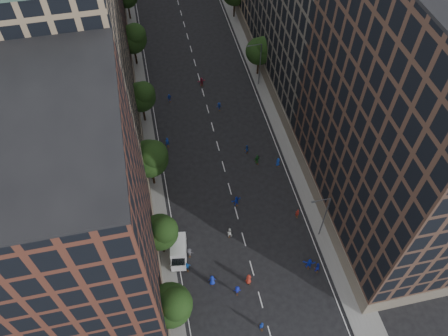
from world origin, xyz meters
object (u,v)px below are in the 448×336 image
object	(u,v)px
skater_0	(212,280)
skater_1	(261,326)
streetlamp_near	(324,215)
skater_2	(317,267)
cargo_van	(178,251)
streetlamp_far	(259,62)

from	to	relation	value
skater_0	skater_1	xyz separation A→B (m)	(4.73, -6.99, -0.13)
streetlamp_near	skater_0	distance (m)	17.02
skater_0	skater_2	distance (m)	14.00
streetlamp_near	skater_0	size ratio (longest dim) A/B	4.66
skater_2	streetlamp_near	bearing A→B (deg)	-119.32
cargo_van	skater_2	world-z (taller)	cargo_van
skater_1	skater_2	world-z (taller)	skater_2
skater_2	skater_1	bearing A→B (deg)	25.01
cargo_van	skater_1	xyz separation A→B (m)	(8.39, -11.90, -0.48)
streetlamp_near	cargo_van	size ratio (longest dim) A/B	1.82
skater_1	cargo_van	bearing A→B (deg)	-63.13
cargo_van	skater_1	size ratio (longest dim) A/B	2.95
cargo_van	skater_1	bearing A→B (deg)	-46.16
streetlamp_near	streetlamp_far	world-z (taller)	same
skater_1	skater_2	bearing A→B (deg)	-155.77
skater_2	cargo_van	bearing A→B (deg)	-26.39
streetlamp_near	skater_1	distance (m)	16.33
streetlamp_far	skater_1	size ratio (longest dim) A/B	5.36
skater_1	skater_2	xyz separation A→B (m)	(9.22, 5.89, 0.02)
skater_0	skater_1	distance (m)	8.44
streetlamp_far	skater_2	bearing A→B (deg)	-93.07
streetlamp_far	skater_0	xyz separation A→B (m)	(-16.00, -37.01, -4.20)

